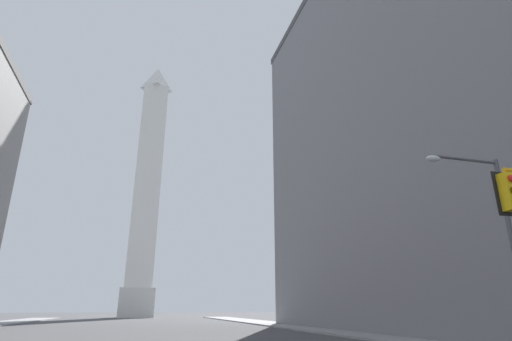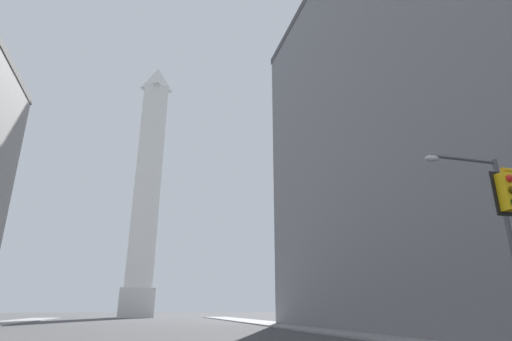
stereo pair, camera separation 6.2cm
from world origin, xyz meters
The scene contains 4 objects.
sidewalk_right centered at (16.76, 33.83, 0.07)m, with size 5.00×112.77×0.15m, color gray.
building_right centered at (26.28, 27.62, 19.63)m, with size 18.32×43.89×39.25m.
obelisk centered at (0.00, 93.98, 29.87)m, with size 7.44×7.44×62.67m.
street_lamp centered at (13.78, 10.86, 4.98)m, with size 3.61×0.36×7.97m.
Camera 1 is at (0.12, -1.78, 1.94)m, focal length 28.00 mm.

